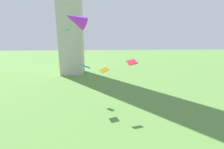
{
  "coord_description": "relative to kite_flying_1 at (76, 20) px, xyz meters",
  "views": [
    {
      "loc": [
        0.08,
        -2.88,
        10.78
      ],
      "look_at": [
        1.2,
        15.49,
        6.35
      ],
      "focal_mm": 26.18,
      "sensor_mm": 36.0,
      "label": 1
    }
  ],
  "objects": [
    {
      "name": "kite_flying_1",
      "position": [
        0.0,
        0.0,
        0.0
      ],
      "size": [
        2.94,
        2.21,
        2.29
      ],
      "rotation": [
        0.0,
        0.0,
        4.99
      ],
      "color": "#AC2AD5"
    },
    {
      "name": "kite_flying_2",
      "position": [
        -3.59,
        13.33,
        -0.64
      ],
      "size": [
        1.14,
        1.11,
        0.3
      ],
      "rotation": [
        0.0,
        0.0,
        2.42
      ],
      "color": "#10C3BB"
    },
    {
      "name": "kite_flying_3",
      "position": [
        3.03,
        3.82,
        -6.32
      ],
      "size": [
        1.47,
        1.26,
        0.63
      ],
      "rotation": [
        0.0,
        0.0,
        3.66
      ],
      "color": "#BB6A06"
    },
    {
      "name": "kite_flying_4",
      "position": [
        0.26,
        5.84,
        -6.2
      ],
      "size": [
        1.47,
        0.97,
        0.87
      ],
      "rotation": [
        0.0,
        0.0,
        6.27
      ],
      "color": "blue"
    },
    {
      "name": "kite_flying_5",
      "position": [
        5.88,
        -1.53,
        -4.38
      ],
      "size": [
        1.1,
        1.42,
        0.51
      ],
      "rotation": [
        0.0,
        0.0,
        1.7
      ],
      "color": "#B4172D"
    }
  ]
}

